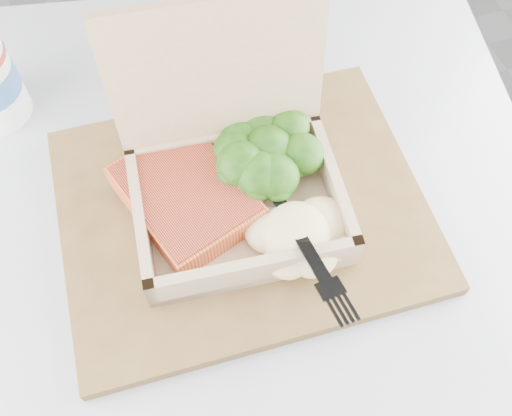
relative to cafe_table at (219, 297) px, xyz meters
name	(u,v)px	position (x,y,z in m)	size (l,w,h in m)	color
cafe_table	(219,297)	(0.00, 0.00, 0.00)	(0.84, 0.84, 0.70)	black
serving_tray	(242,209)	(0.04, 0.01, 0.19)	(0.36, 0.29, 0.02)	brown
takeout_container	(232,166)	(0.03, 0.03, 0.24)	(0.21, 0.19, 0.19)	tan
salmon_fillet	(186,196)	(-0.01, 0.02, 0.22)	(0.10, 0.13, 0.03)	orange
broccoli_pile	(268,154)	(0.08, 0.04, 0.23)	(0.11, 0.11, 0.04)	#356E18
mashed_potatoes	(296,233)	(0.07, -0.05, 0.22)	(0.11, 0.09, 0.04)	beige
plastic_fork	(290,217)	(0.07, -0.04, 0.24)	(0.03, 0.16, 0.02)	black
receipt	(238,70)	(0.09, 0.20, 0.18)	(0.07, 0.13, 0.00)	white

